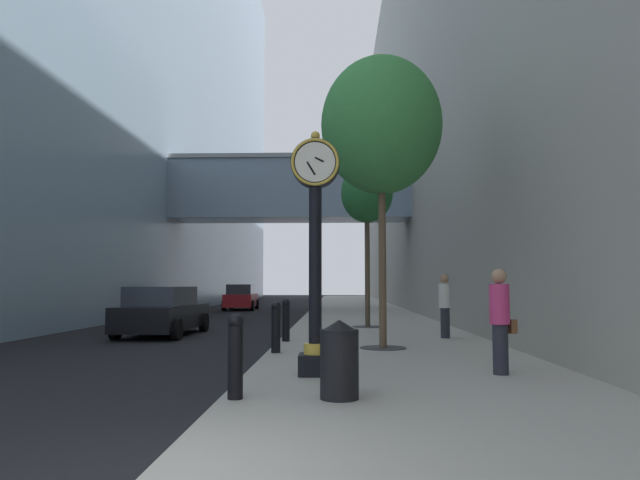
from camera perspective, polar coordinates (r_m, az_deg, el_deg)
ground_plane at (r=31.64m, az=-1.23°, el=-7.37°), size 110.00×110.00×0.00m
sidewalk_right at (r=34.62m, az=3.81°, el=-6.99°), size 5.75×80.00×0.14m
building_block_left at (r=40.93m, az=-19.71°, el=20.38°), size 22.97×80.00×37.38m
building_block_right at (r=37.60m, az=15.38°, el=14.43°), size 9.00×80.00×27.35m
street_clock at (r=9.87m, az=-0.47°, el=0.03°), size 0.84×0.55×4.18m
bollard_nearest at (r=7.98m, az=-8.33°, el=-11.09°), size 0.22×0.22×1.13m
bollard_third at (r=13.08m, az=-4.37°, el=-8.47°), size 0.22×0.22×1.13m
bollard_fourth at (r=15.64m, az=-3.37°, el=-7.79°), size 0.22×0.22×1.13m
street_tree_near at (r=14.52m, az=6.06°, el=11.12°), size 2.96×2.96×7.12m
street_tree_mid_near at (r=21.04m, az=4.65°, el=4.48°), size 1.88×1.88×5.90m
trash_bin at (r=7.91m, az=1.92°, el=-11.57°), size 0.53×0.53×1.05m
pedestrian_walking at (r=10.40m, az=17.35°, el=-7.36°), size 0.51×0.43×1.79m
pedestrian_by_clock at (r=16.90m, az=12.22°, el=-6.17°), size 0.41×0.41×1.80m
car_red_near at (r=37.77m, az=-7.79°, el=-5.63°), size 2.09×4.39×1.64m
car_black_mid at (r=19.57m, az=-15.25°, el=-6.82°), size 2.20×4.66×1.58m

